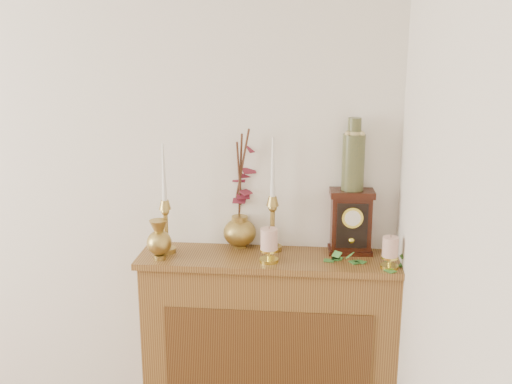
# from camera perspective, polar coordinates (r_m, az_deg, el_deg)

# --- Properties ---
(console_shelf) EXTENTS (1.24, 0.34, 0.93)m
(console_shelf) POSITION_cam_1_polar(r_m,az_deg,el_deg) (3.04, 1.29, -14.86)
(console_shelf) COLOR brown
(console_shelf) RESTS_ON ground
(candlestick_left) EXTENTS (0.09, 0.09, 0.53)m
(candlestick_left) POSITION_cam_1_polar(r_m,az_deg,el_deg) (2.85, -8.62, -2.43)
(candlestick_left) COLOR #B09946
(candlestick_left) RESTS_ON console_shelf
(candlestick_center) EXTENTS (0.09, 0.09, 0.55)m
(candlestick_center) POSITION_cam_1_polar(r_m,az_deg,el_deg) (2.85, 1.59, -2.15)
(candlestick_center) COLOR #B09946
(candlestick_center) RESTS_ON console_shelf
(bud_vase) EXTENTS (0.12, 0.12, 0.19)m
(bud_vase) POSITION_cam_1_polar(r_m,az_deg,el_deg) (2.80, -9.21, -4.53)
(bud_vase) COLOR #B09946
(bud_vase) RESTS_ON console_shelf
(ginger_jar) EXTENTS (0.24, 0.26, 0.59)m
(ginger_jar) POSITION_cam_1_polar(r_m,az_deg,el_deg) (2.91, -1.23, -0.06)
(ginger_jar) COLOR #B09946
(ginger_jar) RESTS_ON console_shelf
(pillar_candle_left) EXTENTS (0.09, 0.09, 0.17)m
(pillar_candle_left) POSITION_cam_1_polar(r_m,az_deg,el_deg) (2.73, 1.25, -4.92)
(pillar_candle_left) COLOR #D5C34A
(pillar_candle_left) RESTS_ON console_shelf
(pillar_candle_right) EXTENTS (0.08, 0.08, 0.15)m
(pillar_candle_right) POSITION_cam_1_polar(r_m,az_deg,el_deg) (2.72, 12.65, -5.50)
(pillar_candle_right) COLOR #D5C34A
(pillar_candle_right) RESTS_ON console_shelf
(ivy_garland) EXTENTS (0.38, 0.17, 0.07)m
(ivy_garland) POSITION_cam_1_polar(r_m,az_deg,el_deg) (2.76, 10.56, -6.61)
(ivy_garland) COLOR #35752C
(ivy_garland) RESTS_ON console_shelf
(mantel_clock) EXTENTS (0.21, 0.15, 0.31)m
(mantel_clock) POSITION_cam_1_polar(r_m,az_deg,el_deg) (2.87, 9.02, -2.81)
(mantel_clock) COLOR #36110A
(mantel_clock) RESTS_ON console_shelf
(ceramic_vase) EXTENTS (0.10, 0.10, 0.34)m
(ceramic_vase) POSITION_cam_1_polar(r_m,az_deg,el_deg) (2.80, 9.26, 3.22)
(ceramic_vase) COLOR #193327
(ceramic_vase) RESTS_ON mantel_clock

